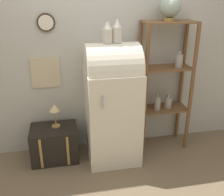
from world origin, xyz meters
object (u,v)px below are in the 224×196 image
refrigerator (112,101)px  vase_left (107,33)px  vase_center (117,31)px  desk_lamp (55,110)px  globe (170,7)px  suitcase_trunk (55,143)px

refrigerator → vase_left: bearing=-175.9°
vase_center → desk_lamp: vase_center is taller
vase_left → globe: bearing=11.1°
vase_left → desk_lamp: vase_left is taller
vase_center → desk_lamp: 1.24m
suitcase_trunk → globe: size_ratio=2.04×
refrigerator → vase_center: vase_center is taller
refrigerator → suitcase_trunk: 0.94m
suitcase_trunk → vase_left: size_ratio=2.39×
vase_center → desk_lamp: (-0.77, 0.12, -0.96)m
vase_center → globe: bearing=12.6°
suitcase_trunk → globe: globe is taller
suitcase_trunk → desk_lamp: (0.04, 0.04, 0.46)m
suitcase_trunk → vase_left: vase_left is taller
vase_left → desk_lamp: bearing=169.3°
globe → refrigerator: bearing=-168.3°
globe → suitcase_trunk: bearing=-177.2°
suitcase_trunk → desk_lamp: 0.46m
suitcase_trunk → vase_center: 1.64m
suitcase_trunk → vase_center: (0.81, -0.08, 1.42)m
refrigerator → desk_lamp: 0.73m
vase_left → refrigerator: bearing=4.1°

